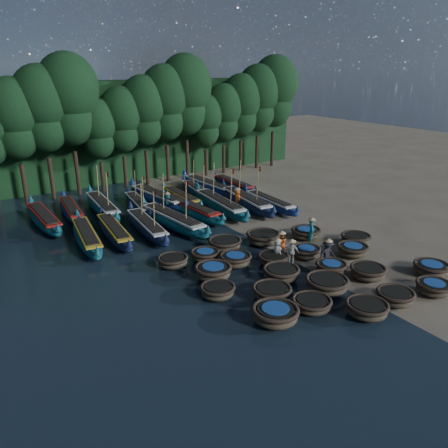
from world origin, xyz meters
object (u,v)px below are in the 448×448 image
coracle_13 (331,268)px  long_boat_1 (87,237)px  long_boat_6 (220,205)px  coracle_10 (218,291)px  coracle_18 (306,252)px  long_boat_16 (208,186)px  coracle_3 (395,297)px  coracle_12 (281,273)px  coracle_2 (367,309)px  fisherman_2 (281,242)px  coracle_24 (306,233)px  coracle_6 (312,304)px  coracle_11 (272,292)px  long_boat_5 (191,210)px  long_boat_3 (147,226)px  coracle_9 (431,268)px  fisherman_4 (291,251)px  fisherman_6 (237,198)px  coracle_22 (225,244)px  long_boat_13 (158,198)px  long_boat_15 (197,191)px  coracle_4 (434,287)px  coracle_19 (356,239)px  coracle_5 (275,314)px  fisherman_0 (277,250)px  long_boat_11 (103,206)px  long_boat_7 (246,201)px  fisherman_1 (311,230)px  long_boat_8 (269,203)px  long_boat_10 (71,210)px  long_boat_9 (44,219)px  coracle_23 (263,238)px  fisherman_5 (168,202)px  coracle_20 (173,261)px  coracle_16 (235,259)px  coracle_15 (213,271)px  coracle_21 (205,255)px  fisherman_3 (327,254)px  coracle_7 (327,284)px  long_boat_14 (181,197)px  long_boat_17 (234,184)px  long_boat_12 (139,204)px

coracle_13 → long_boat_1: (-10.46, 12.17, 0.13)m
long_boat_6 → coracle_10: bearing=-118.1°
coracle_18 → long_boat_16: long_boat_16 is taller
coracle_3 → coracle_12: 6.02m
coracle_2 → fisherman_2: size_ratio=1.47×
coracle_24 → coracle_6: bearing=-131.5°
coracle_11 → long_boat_5: size_ratio=0.28×
long_boat_3 → coracle_9: bearing=-48.5°
fisherman_4 → fisherman_6: fisherman_6 is taller
coracle_3 → coracle_22: (-3.36, 10.52, -0.01)m
coracle_22 → coracle_10: bearing=-126.7°
long_boat_13 → long_boat_15: size_ratio=1.21×
coracle_4 → coracle_19: 7.18m
coracle_5 → fisherman_0: bearing=49.7°
long_boat_3 → long_boat_11: (-1.16, 6.18, 0.04)m
long_boat_7 → fisherman_1: long_boat_7 is taller
coracle_24 → long_boat_8: (2.10, 6.66, 0.11)m
long_boat_5 → long_boat_10: bearing=140.8°
coracle_3 → fisherman_2: 7.97m
long_boat_9 → coracle_23: bearing=-47.3°
fisherman_5 → coracle_20: bearing=-164.8°
coracle_4 → coracle_2: bearing=174.0°
coracle_12 → long_boat_1: bearing=123.9°
coracle_20 → coracle_16: bearing=-31.4°
coracle_6 → coracle_15: bearing=112.5°
coracle_20 → long_boat_16: size_ratio=0.22×
long_boat_15 → fisherman_2: bearing=-89.6°
long_boat_5 → coracle_21: bearing=-118.7°
coracle_18 → coracle_23: (-0.87, 3.26, 0.06)m
coracle_3 → long_boat_11: (-7.60, 22.22, 0.16)m
long_boat_15 → long_boat_3: bearing=-132.9°
coracle_20 → coracle_23: coracle_23 is taller
fisherman_3 → long_boat_1: bearing=137.6°
coracle_3 → long_boat_7: size_ratio=0.23×
coracle_21 → long_boat_6: bearing=52.0°
coracle_7 → coracle_11: (-2.94, 0.99, -0.05)m
coracle_5 → fisherman_1: size_ratio=1.15×
coracle_16 → long_boat_10: bearing=111.3°
long_boat_7 → fisherman_2: (-3.77, -9.05, 0.20)m
long_boat_14 → long_boat_15: bearing=22.9°
coracle_23 → coracle_19: bearing=-33.1°
coracle_9 → long_boat_17: size_ratio=0.32×
coracle_19 → coracle_22: (-7.88, 4.06, 0.02)m
coracle_24 → fisherman_3: bearing=-118.5°
coracle_2 → long_boat_17: 23.57m
coracle_7 → long_boat_17: (7.34, 19.53, 0.05)m
coracle_15 → fisherman_2: size_ratio=1.39×
long_boat_12 → fisherman_4: size_ratio=4.33×
long_boat_3 → coracle_22: bearing=-55.7°
long_boat_5 → fisherman_4: (0.85, -11.01, 0.25)m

